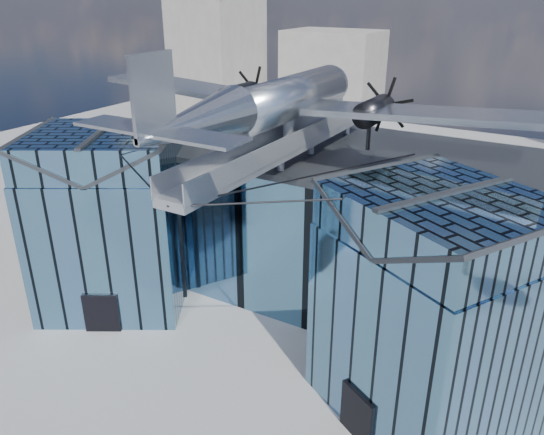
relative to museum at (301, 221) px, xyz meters
The scene contains 5 objects.
ground_plane 8.03m from the museum, 90.00° to the right, with size 120.00×120.00×0.00m, color gray.
museum is the anchor object (origin of this frame).
bg_towers 44.92m from the museum, 88.14° to the left, with size 77.00×24.50×26.00m.
tree_plaza_w 23.81m from the museum, behind, with size 3.81×3.81×4.73m.
tree_side_w 27.36m from the museum, 165.49° to the left, with size 3.92×3.92×4.67m.
Camera 1 is at (14.73, -23.17, 19.85)m, focal length 35.00 mm.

